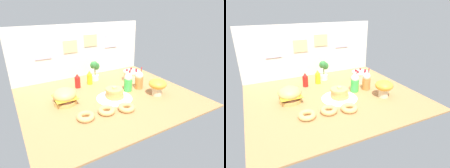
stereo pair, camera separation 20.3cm
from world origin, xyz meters
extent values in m
cube|color=#B27F4C|center=(0.00, 0.00, -0.01)|extent=(2.21, 1.87, 0.02)
cube|color=silver|center=(0.00, 0.93, 0.43)|extent=(2.21, 0.03, 0.86)
cube|color=silver|center=(-0.60, 0.91, 0.48)|extent=(0.24, 0.01, 0.21)
cube|color=beige|center=(-0.17, 0.91, 0.52)|extent=(0.23, 0.01, 0.19)
cube|color=beige|center=(0.18, 0.91, 0.59)|extent=(0.23, 0.01, 0.19)
cube|color=silver|center=(0.57, 0.91, 0.54)|extent=(0.23, 0.01, 0.21)
cylinder|color=white|center=(0.04, -0.10, 0.00)|extent=(0.47, 0.47, 0.00)
cylinder|color=#DBA859|center=(-0.56, 0.08, 0.02)|extent=(0.28, 0.28, 0.05)
cylinder|color=#59331E|center=(-0.56, 0.08, 0.07)|extent=(0.26, 0.26, 0.04)
cube|color=yellow|center=(-0.56, 0.08, 0.09)|extent=(0.27, 0.27, 0.01)
ellipsoid|color=#E5B260|center=(-0.56, 0.08, 0.12)|extent=(0.28, 0.28, 0.16)
cylinder|color=white|center=(0.04, -0.10, 0.01)|extent=(0.36, 0.36, 0.02)
cylinder|color=#E0AD5B|center=(0.04, -0.10, 0.04)|extent=(0.24, 0.24, 0.03)
cylinder|color=#E0AD5B|center=(0.05, -0.09, 0.07)|extent=(0.23, 0.23, 0.03)
cylinder|color=#E0AD5B|center=(0.05, -0.09, 0.10)|extent=(0.23, 0.23, 0.03)
cylinder|color=#E0AD5B|center=(0.03, -0.10, 0.13)|extent=(0.22, 0.22, 0.03)
cube|color=#F7E072|center=(0.04, -0.10, 0.15)|extent=(0.05, 0.05, 0.02)
cylinder|color=beige|center=(0.60, 0.30, 0.07)|extent=(0.26, 0.26, 0.14)
cylinder|color=#F4EACC|center=(0.60, 0.30, 0.15)|extent=(0.27, 0.27, 0.02)
sphere|color=red|center=(0.68, 0.29, 0.18)|extent=(0.03, 0.03, 0.03)
sphere|color=red|center=(0.64, 0.37, 0.18)|extent=(0.03, 0.03, 0.03)
sphere|color=red|center=(0.54, 0.34, 0.18)|extent=(0.03, 0.03, 0.03)
sphere|color=red|center=(0.54, 0.27, 0.18)|extent=(0.03, 0.03, 0.03)
sphere|color=red|center=(0.64, 0.23, 0.18)|extent=(0.03, 0.03, 0.03)
cylinder|color=red|center=(-0.25, 0.48, 0.08)|extent=(0.08, 0.08, 0.16)
cone|color=red|center=(-0.25, 0.48, 0.19)|extent=(0.07, 0.07, 0.05)
cylinder|color=yellow|center=(-0.04, 0.51, 0.08)|extent=(0.08, 0.08, 0.16)
cone|color=yellow|center=(-0.04, 0.51, 0.19)|extent=(0.07, 0.07, 0.05)
cylinder|color=green|center=(0.33, 0.01, 0.09)|extent=(0.12, 0.12, 0.17)
sphere|color=white|center=(0.33, 0.01, 0.20)|extent=(0.11, 0.11, 0.11)
cylinder|color=red|center=(0.35, 0.01, 0.24)|extent=(0.01, 0.04, 0.17)
cylinder|color=orange|center=(0.51, 0.00, 0.09)|extent=(0.12, 0.12, 0.17)
sphere|color=white|center=(0.51, 0.00, 0.20)|extent=(0.11, 0.11, 0.11)
cylinder|color=red|center=(0.54, 0.00, 0.24)|extent=(0.01, 0.04, 0.17)
torus|color=tan|center=(-0.48, -0.36, 0.03)|extent=(0.20, 0.20, 0.06)
torus|color=#8CCC8C|center=(-0.48, -0.36, 0.03)|extent=(0.19, 0.19, 0.05)
torus|color=tan|center=(-0.22, -0.36, 0.03)|extent=(0.20, 0.20, 0.06)
torus|color=#F2E5C6|center=(-0.22, -0.36, 0.03)|extent=(0.19, 0.19, 0.05)
torus|color=tan|center=(0.01, -0.42, 0.03)|extent=(0.20, 0.20, 0.06)
torus|color=#D89ED8|center=(0.01, -0.42, 0.03)|extent=(0.19, 0.19, 0.05)
cylinder|color=white|center=(0.11, 0.62, 0.04)|extent=(0.12, 0.12, 0.09)
cylinder|color=#4C7238|center=(0.11, 0.62, 0.16)|extent=(0.02, 0.02, 0.15)
ellipsoid|color=#38843D|center=(0.14, 0.62, 0.23)|extent=(0.10, 0.06, 0.12)
ellipsoid|color=#38843D|center=(0.09, 0.65, 0.25)|extent=(0.10, 0.06, 0.12)
ellipsoid|color=#38843D|center=(0.09, 0.58, 0.27)|extent=(0.10, 0.06, 0.12)
cylinder|color=beige|center=(0.59, -0.30, 0.05)|extent=(0.13, 0.13, 0.11)
ellipsoid|color=gold|center=(0.59, -0.30, 0.16)|extent=(0.24, 0.24, 0.13)
camera|label=1|loc=(-1.12, -2.01, 1.14)|focal=30.58mm
camera|label=2|loc=(-0.94, -2.11, 1.14)|focal=30.58mm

